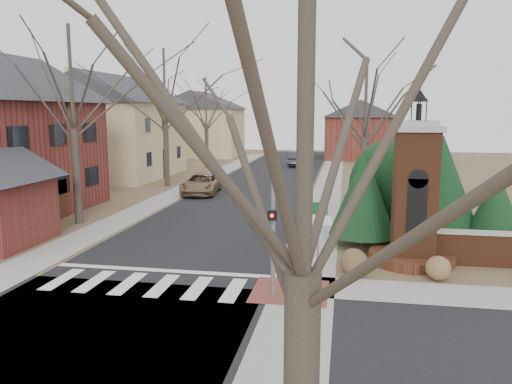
% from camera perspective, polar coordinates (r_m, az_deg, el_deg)
% --- Properties ---
extents(ground, '(120.00, 120.00, 0.00)m').
position_cam_1_polar(ground, '(16.50, -13.64, -11.20)').
color(ground, brown).
rests_on(ground, ground).
extents(main_street, '(8.00, 70.00, 0.01)m').
position_cam_1_polar(main_street, '(37.10, 0.10, 0.40)').
color(main_street, black).
rests_on(main_street, ground).
extents(cross_street, '(120.00, 8.00, 0.01)m').
position_cam_1_polar(cross_street, '(14.02, -18.74, -15.18)').
color(cross_street, black).
rests_on(cross_street, ground).
extents(crosswalk_zone, '(8.00, 2.20, 0.02)m').
position_cam_1_polar(crosswalk_zone, '(17.18, -12.56, -10.29)').
color(crosswalk_zone, silver).
rests_on(crosswalk_zone, ground).
extents(stop_bar, '(8.00, 0.35, 0.02)m').
position_cam_1_polar(stop_bar, '(18.50, -10.76, -8.81)').
color(stop_bar, silver).
rests_on(stop_bar, ground).
extents(sidewalk_right_main, '(2.00, 60.00, 0.02)m').
position_cam_1_polar(sidewalk_right_main, '(36.56, 8.15, 0.18)').
color(sidewalk_right_main, gray).
rests_on(sidewalk_right_main, ground).
extents(sidewalk_left, '(2.00, 60.00, 0.02)m').
position_cam_1_polar(sidewalk_left, '(38.34, -7.57, 0.61)').
color(sidewalk_left, gray).
rests_on(sidewalk_left, ground).
extents(curb_apron, '(2.40, 2.40, 0.02)m').
position_cam_1_polar(curb_apron, '(16.21, 3.91, -11.28)').
color(curb_apron, brown).
rests_on(curb_apron, ground).
extents(traffic_signal_pole, '(0.28, 0.41, 4.50)m').
position_cam_1_polar(traffic_signal_pole, '(15.14, 1.96, -2.58)').
color(traffic_signal_pole, slate).
rests_on(traffic_signal_pole, ground).
extents(sign_post, '(0.90, 0.07, 2.75)m').
position_cam_1_polar(sign_post, '(16.53, 7.10, -3.90)').
color(sign_post, slate).
rests_on(sign_post, ground).
extents(brick_gate_monument, '(3.20, 3.20, 6.47)m').
position_cam_1_polar(brick_gate_monument, '(19.59, 17.61, -1.57)').
color(brick_gate_monument, '#5D301B').
rests_on(brick_gate_monument, ground).
extents(house_stucco_left, '(9.80, 12.80, 9.28)m').
position_cam_1_polar(house_stucco_left, '(45.68, -15.82, 7.49)').
color(house_stucco_left, '#D1C08B').
rests_on(house_stucco_left, ground).
extents(house_distant_left, '(10.80, 8.80, 8.53)m').
position_cam_1_polar(house_distant_left, '(64.79, -6.41, 7.87)').
color(house_distant_left, '#D1C08B').
rests_on(house_distant_left, ground).
extents(house_distant_right, '(8.80, 8.80, 7.30)m').
position_cam_1_polar(house_distant_right, '(62.15, 11.71, 7.13)').
color(house_distant_right, maroon).
rests_on(house_distant_right, ground).
extents(evergreen_near, '(2.80, 2.80, 4.10)m').
position_cam_1_polar(evergreen_near, '(21.38, 12.16, -0.10)').
color(evergreen_near, '#473D33').
rests_on(evergreen_near, ground).
extents(evergreen_mid, '(3.40, 3.40, 4.70)m').
position_cam_1_polar(evergreen_mid, '(22.88, 20.37, 0.89)').
color(evergreen_mid, '#473D33').
rests_on(evergreen_mid, ground).
extents(evergreen_far, '(2.40, 2.40, 3.30)m').
position_cam_1_polar(evergreen_far, '(22.48, 25.74, -1.41)').
color(evergreen_far, '#473D33').
rests_on(evergreen_far, ground).
extents(evergreen_mass, '(4.80, 4.80, 4.80)m').
position_cam_1_polar(evergreen_mass, '(23.97, 16.28, 0.97)').
color(evergreen_mass, '#10311A').
rests_on(evergreen_mass, ground).
extents(bare_tree_0, '(8.05, 8.05, 11.15)m').
position_cam_1_polar(bare_tree_0, '(26.79, -20.45, 12.95)').
color(bare_tree_0, '#473D33').
rests_on(bare_tree_0, ground).
extents(bare_tree_1, '(8.40, 8.40, 11.64)m').
position_cam_1_polar(bare_tree_1, '(38.58, -10.44, 12.54)').
color(bare_tree_1, '#473D33').
rests_on(bare_tree_1, ground).
extents(bare_tree_2, '(7.35, 7.35, 10.19)m').
position_cam_1_polar(bare_tree_2, '(51.05, -5.75, 10.66)').
color(bare_tree_2, '#473D33').
rests_on(bare_tree_2, ground).
extents(bare_tree_3, '(7.00, 7.00, 9.70)m').
position_cam_1_polar(bare_tree_3, '(30.14, 12.47, 10.91)').
color(bare_tree_3, '#473D33').
rests_on(bare_tree_3, ground).
extents(bare_tree_4, '(6.65, 6.65, 9.21)m').
position_cam_1_polar(bare_tree_4, '(5.16, 5.81, 16.71)').
color(bare_tree_4, '#473D33').
rests_on(bare_tree_4, ground).
extents(pickup_truck, '(2.80, 5.23, 1.40)m').
position_cam_1_polar(pickup_truck, '(34.89, -6.27, 0.94)').
color(pickup_truck, '#7F6345').
rests_on(pickup_truck, ground).
extents(distant_car, '(1.87, 4.69, 1.52)m').
position_cam_1_polar(distant_car, '(52.71, 4.90, 3.80)').
color(distant_car, '#33363B').
rests_on(distant_car, ground).
extents(dry_shrub_left, '(0.96, 0.96, 0.96)m').
position_cam_1_polar(dry_shrub_left, '(17.88, 11.09, -7.87)').
color(dry_shrub_left, brown).
rests_on(dry_shrub_left, ground).
extents(dry_shrub_right, '(0.84, 0.84, 0.84)m').
position_cam_1_polar(dry_shrub_right, '(18.18, 20.10, -8.18)').
color(dry_shrub_right, brown).
rests_on(dry_shrub_right, ground).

